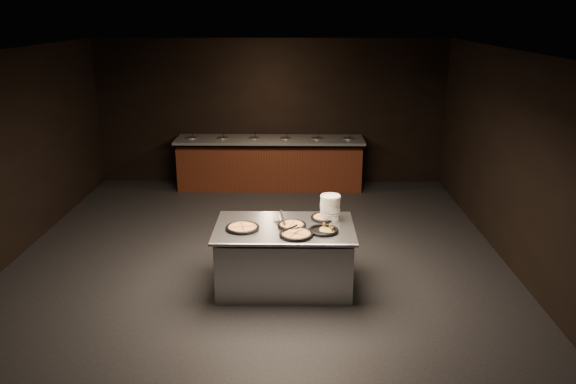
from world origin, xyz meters
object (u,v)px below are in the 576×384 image
serving_counter (285,258)px  pan_veggie_whole (242,228)px  plate_stack (330,208)px  pan_cheese_whole (292,225)px

serving_counter → pan_veggie_whole: pan_veggie_whole is taller
serving_counter → plate_stack: bearing=23.0°
pan_veggie_whole → serving_counter: bearing=11.1°
plate_stack → pan_cheese_whole: size_ratio=0.89×
pan_veggie_whole → pan_cheese_whole: (0.61, 0.10, -0.00)m
serving_counter → plate_stack: plate_stack is taller
serving_counter → plate_stack: 0.87m
pan_cheese_whole → serving_counter: bearing=177.4°
plate_stack → pan_veggie_whole: (-1.10, -0.35, -0.14)m
pan_cheese_whole → pan_veggie_whole: bearing=-170.9°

